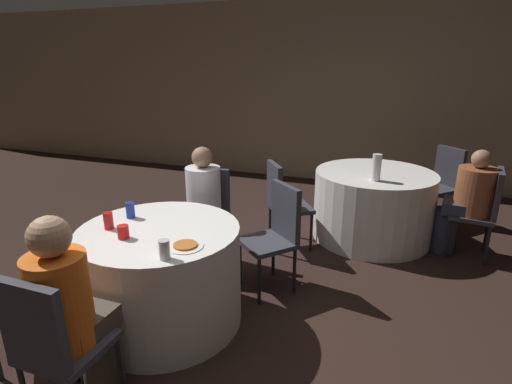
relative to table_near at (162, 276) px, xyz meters
The scene contains 20 objects.
ground_plane 0.42m from the table_near, 40.23° to the right, with size 16.00×16.00×0.00m, color black.
wall_back 4.34m from the table_near, 88.08° to the left, with size 16.00×0.06×2.80m.
table_near is the anchor object (origin of this frame).
table_far 2.50m from the table_near, 57.80° to the left, with size 1.28×1.28×0.75m.
chair_near_south 1.01m from the table_near, 89.79° to the right, with size 0.40×0.41×0.92m.
chair_near_southwest 1.01m from the table_near, 134.14° to the right, with size 0.57×0.57×0.92m.
chair_near_northeast 1.01m from the table_near, 49.31° to the left, with size 0.56×0.56×0.92m.
chair_near_north 1.01m from the table_near, 96.67° to the left, with size 0.44×0.45×0.92m.
chair_far_southwest 1.59m from the table_near, 72.84° to the left, with size 0.56×0.56×0.92m.
chair_far_northeast 3.54m from the table_near, 54.24° to the left, with size 0.57×0.57×0.92m.
chair_far_east 3.09m from the table_near, 39.69° to the left, with size 0.45×0.45×0.92m.
person_floral_shirt 2.99m from the table_near, 41.99° to the left, with size 0.52×0.39×1.09m.
person_white_shirt 0.85m from the table_near, 96.67° to the left, with size 0.34×0.50×1.16m.
person_orange_shirt 0.85m from the table_near, 89.79° to the right, with size 0.31×0.49×1.18m.
pizza_plate_near 0.54m from the table_near, 29.88° to the right, with size 0.23×0.23×0.02m.
soda_can_silver 0.65m from the table_near, 51.96° to the right, with size 0.07×0.07×0.12m.
soda_can_red 0.56m from the table_near, 160.21° to the right, with size 0.07×0.07×0.12m.
soda_can_blue 0.55m from the table_near, 160.77° to the left, with size 0.07×0.07×0.12m.
cup_near 0.49m from the table_near, 120.58° to the right, with size 0.08×0.08×0.09m.
bottle_far 2.29m from the table_near, 52.85° to the left, with size 0.09×0.09×0.27m.
Camera 1 is at (1.41, -2.09, 1.89)m, focal length 28.00 mm.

